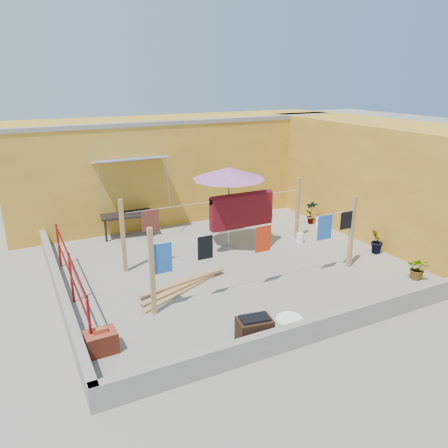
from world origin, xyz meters
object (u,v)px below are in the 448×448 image
at_px(white_basin, 289,320).
at_px(water_jug_a, 319,223).
at_px(outdoor_table, 127,216).
at_px(green_hose, 252,219).
at_px(brick_stack, 101,342).
at_px(brazier, 254,331).
at_px(patio_umbrella, 229,174).
at_px(water_jug_b, 300,238).
at_px(plant_back_a, 258,206).

xyz_separation_m(white_basin, water_jug_a, (4.00, 4.16, 0.11)).
bearing_deg(outdoor_table, green_hose, -5.42).
relative_size(brick_stack, brazier, 0.82).
bearing_deg(patio_umbrella, brazier, -111.63).
relative_size(water_jug_a, water_jug_b, 1.08).
bearing_deg(water_jug_a, brick_stack, -154.71).
bearing_deg(outdoor_table, patio_umbrella, -44.72).
bearing_deg(water_jug_b, outdoor_table, 146.71).
height_order(patio_umbrella, plant_back_a, patio_umbrella).
xyz_separation_m(water_jug_a, water_jug_b, (-1.32, -0.81, -0.01)).
relative_size(green_hose, plant_back_a, 0.54).
bearing_deg(brazier, outdoor_table, 94.74).
bearing_deg(plant_back_a, outdoor_table, 175.44).
xyz_separation_m(white_basin, plant_back_a, (2.74, 5.75, 0.37)).
bearing_deg(green_hose, water_jug_a, -45.68).
bearing_deg(plant_back_a, brick_stack, -140.35).
bearing_deg(white_basin, water_jug_a, 46.11).
height_order(outdoor_table, brick_stack, outdoor_table).
relative_size(white_basin, plant_back_a, 0.64).
relative_size(outdoor_table, brick_stack, 2.88).
relative_size(patio_umbrella, outdoor_table, 1.52).
distance_m(patio_umbrella, water_jug_a, 3.82).
height_order(white_basin, plant_back_a, plant_back_a).
bearing_deg(green_hose, outdoor_table, 174.58).
relative_size(outdoor_table, green_hose, 3.35).
height_order(brick_stack, green_hose, brick_stack).
bearing_deg(water_jug_a, water_jug_b, -148.35).
height_order(water_jug_b, plant_back_a, plant_back_a).
bearing_deg(patio_umbrella, water_jug_a, 4.38).
distance_m(water_jug_a, water_jug_b, 1.55).
bearing_deg(green_hose, patio_umbrella, -134.57).
xyz_separation_m(brazier, water_jug_a, (4.97, 4.47, -0.11)).
bearing_deg(water_jug_b, patio_umbrella, 164.15).
distance_m(outdoor_table, white_basin, 6.29).
height_order(patio_umbrella, water_jug_b, patio_umbrella).
distance_m(patio_umbrella, water_jug_b, 2.81).
bearing_deg(brick_stack, brazier, -21.80).
bearing_deg(brazier, water_jug_a, 41.99).
distance_m(brick_stack, water_jug_a, 8.18).
height_order(white_basin, water_jug_b, water_jug_b).
relative_size(white_basin, green_hose, 1.17).
distance_m(white_basin, plant_back_a, 6.38).
distance_m(white_basin, green_hose, 6.22).
height_order(brazier, water_jug_a, brazier).
xyz_separation_m(patio_umbrella, water_jug_a, (3.29, 0.25, -1.91)).
height_order(outdoor_table, plant_back_a, plant_back_a).
bearing_deg(white_basin, water_jug_b, 51.29).
distance_m(outdoor_table, water_jug_b, 5.02).
relative_size(brick_stack, white_basin, 0.99).
xyz_separation_m(brazier, plant_back_a, (3.71, 6.06, 0.16)).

